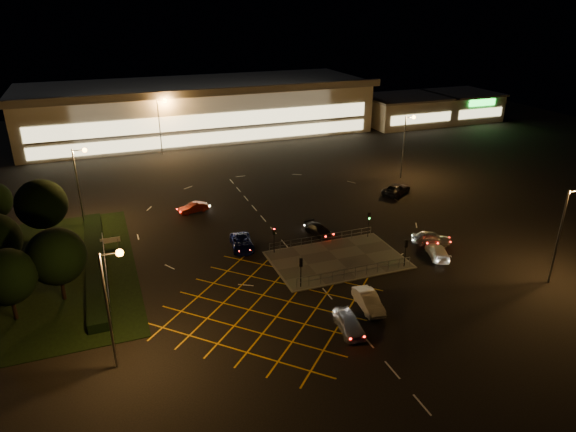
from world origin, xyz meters
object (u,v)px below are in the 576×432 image
object	(u,v)px
car_queue_white	(368,301)
car_left_blue	(242,243)
car_east_grey	(396,189)
car_approach_white	(438,252)
signal_se	(406,247)
car_far_dkgrey	(319,230)
signal_sw	(301,267)
car_near_silver	(349,323)
signal_ne	(369,219)
car_circ_red	(193,208)
signal_nw	(274,235)
car_right_silver	(431,238)

from	to	relation	value
car_queue_white	car_left_blue	world-z (taller)	car_queue_white
car_east_grey	car_approach_white	bearing A→B (deg)	128.90
car_queue_white	signal_se	bearing A→B (deg)	43.17
car_queue_white	car_far_dkgrey	distance (m)	16.64
car_queue_white	signal_sw	bearing A→B (deg)	134.81
car_near_silver	signal_ne	bearing A→B (deg)	63.61
car_near_silver	car_circ_red	bearing A→B (deg)	110.46
car_east_grey	car_circ_red	bearing A→B (deg)	50.87
car_queue_white	car_far_dkgrey	size ratio (longest dim) A/B	1.06
signal_nw	car_east_grey	world-z (taller)	signal_nw
signal_ne	car_queue_white	xyz separation A→B (m)	(-7.51, -13.62, -1.60)
signal_nw	car_right_silver	xyz separation A→B (m)	(18.07, -4.22, -1.60)
car_left_blue	car_approach_white	world-z (taller)	car_left_blue
car_left_blue	car_queue_white	bearing A→B (deg)	-57.22
car_queue_white	car_far_dkgrey	bearing A→B (deg)	88.34
car_left_blue	car_approach_white	xyz separation A→B (m)	(19.77, -9.87, -0.04)
car_east_grey	signal_ne	bearing A→B (deg)	104.22
signal_nw	car_right_silver	bearing A→B (deg)	-13.16
signal_nw	signal_ne	world-z (taller)	same
signal_nw	car_east_grey	xyz separation A→B (m)	(23.30, 11.87, -1.61)
car_right_silver	car_circ_red	xyz separation A→B (m)	(-24.20, 19.68, -0.11)
signal_nw	car_far_dkgrey	xyz separation A→B (m)	(6.79, 2.86, -1.73)
signal_se	car_right_silver	xyz separation A→B (m)	(6.07, 3.76, -1.60)
car_queue_white	car_left_blue	size ratio (longest dim) A/B	0.91
car_right_silver	car_east_grey	bearing A→B (deg)	11.55
signal_ne	car_queue_white	distance (m)	15.64
signal_ne	car_queue_white	bearing A→B (deg)	-118.86
signal_ne	car_far_dkgrey	distance (m)	6.19
car_approach_white	signal_sw	bearing A→B (deg)	22.55
car_near_silver	car_far_dkgrey	size ratio (longest dim) A/B	1.04
car_left_blue	car_right_silver	size ratio (longest dim) A/B	1.14
signal_sw	car_left_blue	bearing A→B (deg)	-73.96
car_queue_white	car_right_silver	bearing A→B (deg)	40.96
car_far_dkgrey	signal_sw	bearing A→B (deg)	-135.77
car_far_dkgrey	car_east_grey	distance (m)	18.81
signal_sw	car_near_silver	size ratio (longest dim) A/B	0.69
car_approach_white	car_right_silver	bearing A→B (deg)	-93.29
signal_nw	car_queue_white	size ratio (longest dim) A/B	0.68
signal_sw	car_far_dkgrey	world-z (taller)	signal_sw
car_right_silver	car_far_dkgrey	bearing A→B (deg)	87.43
signal_nw	signal_ne	xyz separation A→B (m)	(12.00, 0.00, 0.00)
car_east_grey	car_approach_white	size ratio (longest dim) A/B	1.18
car_far_dkgrey	car_east_grey	xyz separation A→B (m)	(16.51, 9.01, 0.13)
car_approach_white	signal_ne	bearing A→B (deg)	-36.83
signal_nw	car_far_dkgrey	size ratio (longest dim) A/B	0.72
signal_se	car_east_grey	distance (m)	22.91
car_left_blue	signal_se	bearing A→B (deg)	-27.21
signal_ne	signal_se	bearing A→B (deg)	-90.00
car_queue_white	car_approach_white	distance (m)	13.78
signal_nw	car_left_blue	world-z (taller)	signal_nw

